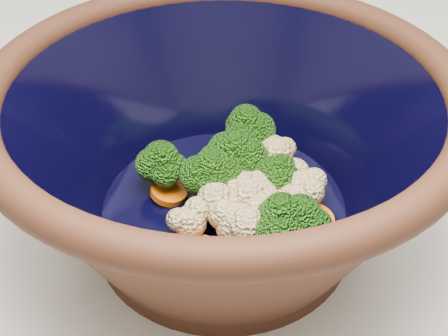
{
  "coord_description": "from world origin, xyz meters",
  "views": [
    {
      "loc": [
        -0.09,
        -0.48,
        1.27
      ],
      "look_at": [
        -0.08,
        -0.11,
        0.97
      ],
      "focal_mm": 50.0,
      "sensor_mm": 36.0,
      "label": 1
    }
  ],
  "objects": [
    {
      "name": "mixing_bowl",
      "position": [
        -0.08,
        -0.11,
        0.98
      ],
      "size": [
        0.41,
        0.41,
        0.15
      ],
      "rotation": [
        0.0,
        0.0,
        0.27
      ],
      "color": "black",
      "rests_on": "counter"
    },
    {
      "name": "vegetable_pile",
      "position": [
        -0.06,
        -0.11,
        0.96
      ],
      "size": [
        0.15,
        0.16,
        0.06
      ],
      "color": "#608442",
      "rests_on": "mixing_bowl"
    }
  ]
}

